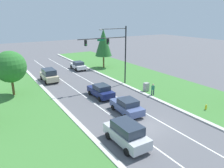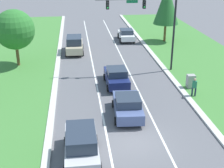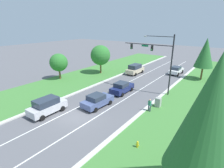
{
  "view_description": "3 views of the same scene",
  "coord_description": "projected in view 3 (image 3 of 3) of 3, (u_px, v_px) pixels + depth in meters",
  "views": [
    {
      "loc": [
        -13.06,
        -14.71,
        10.47
      ],
      "look_at": [
        0.73,
        7.8,
        2.15
      ],
      "focal_mm": 35.0,
      "sensor_mm": 36.0,
      "label": 1
    },
    {
      "loc": [
        -3.62,
        -17.05,
        11.28
      ],
      "look_at": [
        -0.97,
        4.74,
        2.14
      ],
      "focal_mm": 50.0,
      "sensor_mm": 36.0,
      "label": 2
    },
    {
      "loc": [
        13.94,
        -12.21,
        10.37
      ],
      "look_at": [
        -1.36,
        8.76,
        1.36
      ],
      "focal_mm": 28.0,
      "sensor_mm": 36.0,
      "label": 3
    }
  ],
  "objects": [
    {
      "name": "oak_far_left_tree",
      "position": [
        59.0,
        63.0,
        33.32
      ],
      "size": [
        3.41,
        3.41,
        5.04
      ],
      "color": "brown",
      "rests_on": "ground_plane"
    },
    {
      "name": "conifer_far_right_tree",
      "position": [
        205.0,
        53.0,
        32.4
      ],
      "size": [
        3.4,
        3.4,
        7.95
      ],
      "color": "brown",
      "rests_on": "ground_plane"
    },
    {
      "name": "oak_near_left_tree",
      "position": [
        100.0,
        55.0,
        37.04
      ],
      "size": [
        4.2,
        4.2,
        6.11
      ],
      "color": "brown",
      "rests_on": "ground_plane"
    },
    {
      "name": "silver_suv",
      "position": [
        47.0,
        106.0,
        20.97
      ],
      "size": [
        2.12,
        4.6,
        1.97
      ],
      "rotation": [
        0.0,
        0.0,
        0.01
      ],
      "color": "silver",
      "rests_on": "ground_plane"
    },
    {
      "name": "lane_stripe_inner_left",
      "position": [
        67.0,
        113.0,
        21.48
      ],
      "size": [
        0.14,
        81.0,
        0.01
      ],
      "color": "white",
      "rests_on": "ground_plane"
    },
    {
      "name": "slate_blue_sedan",
      "position": [
        97.0,
        100.0,
        22.87
      ],
      "size": [
        2.35,
        4.59,
        1.68
      ],
      "rotation": [
        0.0,
        0.0,
        -0.06
      ],
      "color": "#475684",
      "rests_on": "ground_plane"
    },
    {
      "name": "pedestrian",
      "position": [
        150.0,
        105.0,
        21.42
      ],
      "size": [
        0.43,
        0.34,
        1.69
      ],
      "rotation": [
        0.0,
        0.0,
        2.78
      ],
      "color": "#232842",
      "rests_on": "ground_plane"
    },
    {
      "name": "grass_verge_right",
      "position": [
        169.0,
        156.0,
        14.39
      ],
      "size": [
        10.0,
        90.0,
        0.08
      ],
      "color": "#427F38",
      "rests_on": "ground_plane"
    },
    {
      "name": "curb_strip_right",
      "position": [
        117.0,
        133.0,
        17.31
      ],
      "size": [
        0.5,
        90.0,
        0.15
      ],
      "color": "beige",
      "rests_on": "ground_plane"
    },
    {
      "name": "grass_verge_left",
      "position": [
        27.0,
        95.0,
        26.53
      ],
      "size": [
        10.0,
        90.0,
        0.08
      ],
      "color": "#427F38",
      "rests_on": "ground_plane"
    },
    {
      "name": "traffic_signal_mast",
      "position": [
        158.0,
        55.0,
        26.04
      ],
      "size": [
        7.96,
        0.41,
        8.98
      ],
      "color": "black",
      "rests_on": "ground_plane"
    },
    {
      "name": "curb_strip_left",
      "position": [
        48.0,
        104.0,
        23.6
      ],
      "size": [
        0.5,
        90.0,
        0.15
      ],
      "color": "beige",
      "rests_on": "ground_plane"
    },
    {
      "name": "ground_plane",
      "position": [
        77.0,
        117.0,
        20.48
      ],
      "size": [
        160.0,
        160.0,
        0.0
      ],
      "primitive_type": "plane",
      "color": "#5B5B60"
    },
    {
      "name": "utility_cabinet",
      "position": [
        158.0,
        103.0,
        22.7
      ],
      "size": [
        0.7,
        0.6,
        1.29
      ],
      "color": "#9E9E99",
      "rests_on": "ground_plane"
    },
    {
      "name": "fire_hydrant",
      "position": [
        137.0,
        145.0,
        15.28
      ],
      "size": [
        0.34,
        0.2,
        0.7
      ],
      "color": "gold",
      "rests_on": "ground_plane"
    },
    {
      "name": "white_sedan",
      "position": [
        176.0,
        70.0,
        37.69
      ],
      "size": [
        2.19,
        4.65,
        1.65
      ],
      "rotation": [
        0.0,
        0.0,
        -0.03
      ],
      "color": "white",
      "rests_on": "ground_plane"
    },
    {
      "name": "champagne_suv",
      "position": [
        135.0,
        69.0,
        37.86
      ],
      "size": [
        2.26,
        4.87,
        2.04
      ],
      "rotation": [
        0.0,
        0.0,
        -0.02
      ],
      "color": "beige",
      "rests_on": "ground_plane"
    },
    {
      "name": "conifer_near_right_tree",
      "position": [
        210.0,
        118.0,
        8.9
      ],
      "size": [
        4.23,
        4.23,
        9.22
      ],
      "color": "brown",
      "rests_on": "ground_plane"
    },
    {
      "name": "navy_sedan",
      "position": [
        122.0,
        88.0,
        27.44
      ],
      "size": [
        2.12,
        4.5,
        1.72
      ],
      "rotation": [
        0.0,
        0.0,
        0.01
      ],
      "color": "navy",
      "rests_on": "ground_plane"
    },
    {
      "name": "lane_stripe_inner_right",
      "position": [
        89.0,
        122.0,
        19.47
      ],
      "size": [
        0.14,
        81.0,
        0.01
      ],
      "color": "white",
      "rests_on": "ground_plane"
    }
  ]
}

